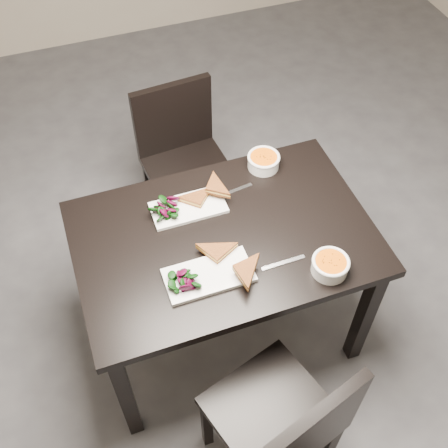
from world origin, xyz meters
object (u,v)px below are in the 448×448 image
(chair_near, at_px, (286,423))
(plate_near, at_px, (209,275))
(chair_far, at_px, (183,154))
(soup_bowl_far, at_px, (264,161))
(soup_bowl_near, at_px, (330,265))
(plate_far, at_px, (188,208))
(table, at_px, (224,250))

(chair_near, bearing_deg, plate_near, 85.20)
(chair_far, distance_m, plate_near, 1.01)
(chair_near, bearing_deg, chair_far, 70.98)
(chair_far, relative_size, soup_bowl_far, 5.84)
(chair_near, bearing_deg, soup_bowl_near, 33.95)
(plate_near, distance_m, plate_far, 0.35)
(chair_near, height_order, plate_far, chair_near)
(plate_near, relative_size, soup_bowl_far, 2.30)
(soup_bowl_near, height_order, plate_far, soup_bowl_near)
(chair_near, relative_size, chair_far, 1.00)
(table, relative_size, chair_near, 1.41)
(table, height_order, chair_near, chair_near)
(chair_near, xyz_separation_m, plate_near, (-0.11, 0.53, 0.27))
(plate_far, bearing_deg, chair_far, 76.75)
(plate_far, relative_size, soup_bowl_far, 2.13)
(table, xyz_separation_m, soup_bowl_far, (0.30, 0.31, 0.14))
(chair_far, height_order, soup_bowl_near, chair_far)
(table, xyz_separation_m, soup_bowl_near, (0.32, -0.30, 0.14))
(plate_near, xyz_separation_m, soup_bowl_near, (0.44, -0.13, 0.03))
(chair_near, bearing_deg, plate_far, 78.66)
(plate_near, height_order, plate_far, plate_near)
(chair_far, height_order, plate_near, chair_far)
(plate_near, bearing_deg, table, 54.37)
(table, xyz_separation_m, plate_far, (-0.09, 0.18, 0.11))
(table, bearing_deg, plate_near, -125.63)
(table, distance_m, plate_near, 0.23)
(plate_near, relative_size, soup_bowl_near, 2.32)
(chair_near, distance_m, plate_near, 0.61)
(plate_near, bearing_deg, soup_bowl_near, -16.14)
(plate_near, bearing_deg, chair_far, 79.89)
(soup_bowl_near, bearing_deg, chair_near, -129.23)
(chair_far, relative_size, soup_bowl_near, 5.88)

